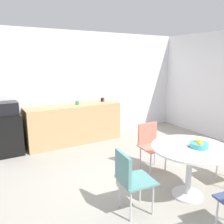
# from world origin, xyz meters

# --- Properties ---
(ground_plane) EXTENTS (6.00, 6.00, 0.00)m
(ground_plane) POSITION_xyz_m (0.00, 0.00, 0.00)
(ground_plane) COLOR #9E998E
(wall_back) EXTENTS (6.00, 0.10, 2.60)m
(wall_back) POSITION_xyz_m (0.00, 3.00, 1.30)
(wall_back) COLOR silver
(wall_back) RESTS_ON ground_plane
(counter_block) EXTENTS (2.20, 0.60, 0.90)m
(counter_block) POSITION_xyz_m (-0.20, 2.65, 0.45)
(counter_block) COLOR tan
(counter_block) RESTS_ON ground_plane
(mini_fridge) EXTENTS (0.54, 0.54, 0.84)m
(mini_fridge) POSITION_xyz_m (-1.65, 2.65, 0.42)
(mini_fridge) COLOR black
(mini_fridge) RESTS_ON ground_plane
(microwave) EXTENTS (0.48, 0.38, 0.26)m
(microwave) POSITION_xyz_m (-1.65, 2.65, 0.97)
(microwave) COLOR black
(microwave) RESTS_ON mini_fridge
(round_table) EXTENTS (1.08, 1.08, 0.75)m
(round_table) POSITION_xyz_m (0.40, -0.29, 0.61)
(round_table) COLOR silver
(round_table) RESTS_ON ground_plane
(chair_coral) EXTENTS (0.45, 0.45, 0.83)m
(chair_coral) POSITION_xyz_m (0.47, 0.66, 0.52)
(chair_coral) COLOR silver
(chair_coral) RESTS_ON ground_plane
(chair_teal) EXTENTS (0.46, 0.46, 0.83)m
(chair_teal) POSITION_xyz_m (-0.55, -0.19, 0.52)
(chair_teal) COLOR silver
(chair_teal) RESTS_ON ground_plane
(fruit_bowl) EXTENTS (0.25, 0.25, 0.11)m
(fruit_bowl) POSITION_xyz_m (0.48, -0.36, 0.79)
(fruit_bowl) COLOR teal
(fruit_bowl) RESTS_ON round_table
(mug_white) EXTENTS (0.13, 0.08, 0.09)m
(mug_white) POSITION_xyz_m (-0.11, 2.64, 0.95)
(mug_white) COLOR #338C59
(mug_white) RESTS_ON counter_block
(mug_green) EXTENTS (0.13, 0.08, 0.09)m
(mug_green) POSITION_xyz_m (0.60, 2.74, 0.95)
(mug_green) COLOR black
(mug_green) RESTS_ON counter_block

